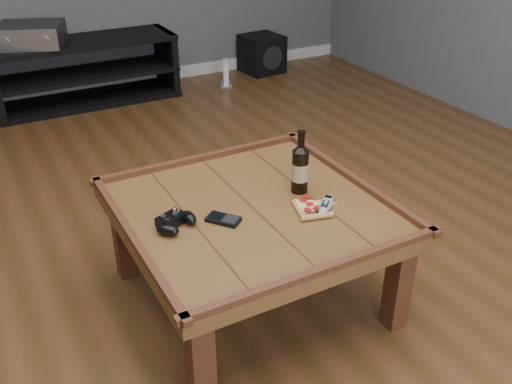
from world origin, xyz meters
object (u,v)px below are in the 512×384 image
beer_bottle (300,168)px  pizza_slice (310,208)px  media_console (86,72)px  smartphone (223,219)px  coffee_table (252,220)px  game_controller (175,222)px  av_receiver (31,35)px  game_console (226,74)px  subwoofer (262,54)px  remote_control (326,204)px

beer_bottle → pizza_slice: 0.18m
media_console → smartphone: size_ratio=9.93×
coffee_table → game_controller: 0.33m
av_receiver → game_console: (1.49, -0.14, -0.48)m
media_console → subwoofer: bearing=1.7°
beer_bottle → remote_control: (0.02, -0.16, -0.10)m
subwoofer → game_console: size_ratio=1.70×
pizza_slice → smartphone: pizza_slice is taller
subwoofer → av_receiver: bearing=175.9°
game_controller → remote_control: game_controller is taller
remote_control → game_console: size_ratio=0.72×
smartphone → remote_control: bearing=-51.7°
pizza_slice → smartphone: size_ratio=1.85×
coffee_table → smartphone: (-0.14, -0.04, 0.07)m
coffee_table → game_controller: game_controller is taller
beer_bottle → game_console: beer_bottle is taller
smartphone → av_receiver: av_receiver is taller
av_receiver → beer_bottle: bearing=-56.2°
remote_control → media_console: bearing=142.5°
subwoofer → remote_control: bearing=-120.3°
remote_control → coffee_table: bearing=-160.7°
beer_bottle → remote_control: 0.19m
coffee_table → av_receiver: size_ratio=1.87×
pizza_slice → smartphone: bearing=179.8°
pizza_slice → subwoofer: 3.26m
coffee_table → smartphone: 0.16m
smartphone → remote_control: (0.40, -0.10, 0.00)m
remote_control → smartphone: bearing=-146.3°
media_console → remote_control: bearing=-84.9°
remote_control → subwoofer: 3.24m
av_receiver → coffee_table: bearing=-61.0°
coffee_table → beer_bottle: bearing=5.5°
subwoofer → smartphone: bearing=-127.3°
smartphone → game_controller: bearing=127.2°
remote_control → game_console: (0.88, 2.74, -0.36)m
pizza_slice → game_console: 2.91m
smartphone → game_console: smartphone is taller
game_controller → av_receiver: bearing=68.0°
beer_bottle → pizza_slice: bearing=-105.6°
beer_bottle → av_receiver: (-0.59, 2.72, 0.02)m
coffee_table → subwoofer: bearing=60.2°
media_console → remote_control: media_console is taller
coffee_table → media_console: media_console is taller
game_console → game_controller: bearing=-96.2°
media_console → pizza_slice: 2.89m
smartphone → game_console: 2.96m
game_controller → subwoofer: 3.40m
smartphone → av_receiver: (-0.21, 2.78, 0.12)m
coffee_table → beer_bottle: size_ratio=3.85×
coffee_table → smartphone: size_ratio=7.30×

